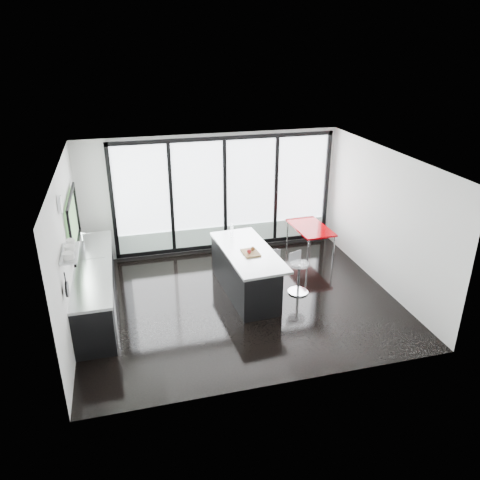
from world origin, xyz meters
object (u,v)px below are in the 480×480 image
object	(u,v)px
island	(244,271)
bar_stool_near	(299,278)
red_table	(310,240)
bar_stool_far	(273,274)

from	to	relation	value
island	bar_stool_near	world-z (taller)	island
red_table	bar_stool_near	bearing A→B (deg)	-119.04
island	red_table	bearing A→B (deg)	34.51
island	bar_stool_far	size ratio (longest dim) A/B	3.67
island	red_table	xyz separation A→B (m)	(1.96, 1.35, -0.12)
island	bar_stool_far	distance (m)	0.62
island	red_table	distance (m)	2.39
island	bar_stool_near	distance (m)	1.10
island	bar_stool_near	bearing A→B (deg)	-16.38
bar_stool_far	red_table	size ratio (longest dim) A/B	0.48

